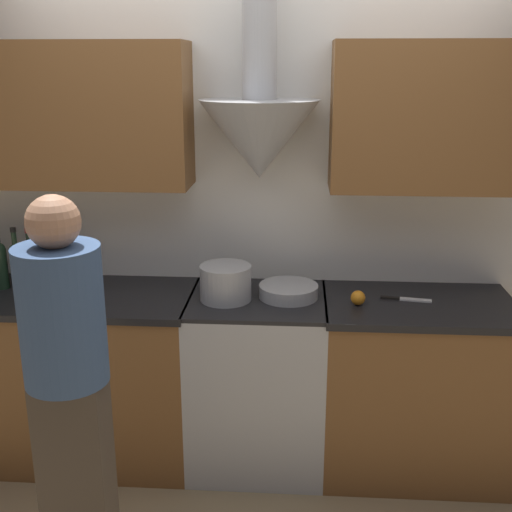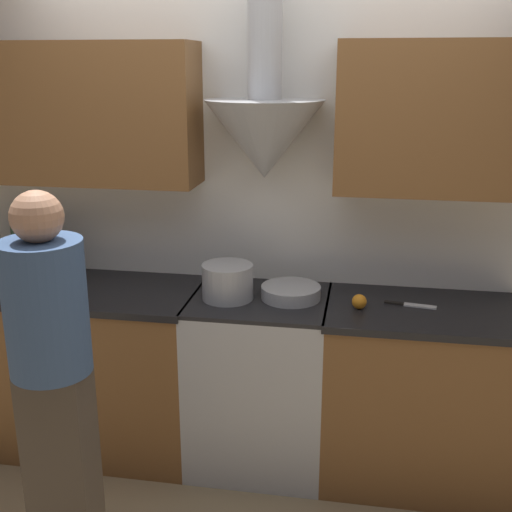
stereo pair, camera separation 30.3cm
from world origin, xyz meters
TOP-DOWN VIEW (x-y plane):
  - ground_plane at (0.00, 0.00)m, footprint 12.00×12.00m
  - wall_back at (-0.08, 0.57)m, footprint 8.40×0.59m
  - counter_left at (-1.03, 0.30)m, footprint 1.39×0.62m
  - counter_right at (0.80, 0.30)m, footprint 0.94×0.62m
  - stove_range at (0.00, 0.30)m, footprint 0.69×0.60m
  - wine_bottle_2 at (-1.44, 0.37)m, footprint 0.07×0.07m
  - wine_bottle_3 at (-1.34, 0.36)m, footprint 0.07×0.07m
  - wine_bottle_4 at (-1.25, 0.37)m, footprint 0.07×0.07m
  - wine_bottle_5 at (-1.17, 0.37)m, footprint 0.08×0.08m
  - wine_bottle_6 at (-1.07, 0.36)m, footprint 0.07×0.07m
  - stock_pot at (-0.15, 0.27)m, footprint 0.25×0.25m
  - mixing_bowl at (0.15, 0.33)m, footprint 0.30×0.30m
  - orange_fruit at (0.49, 0.24)m, footprint 0.07×0.07m
  - chefs_knife at (0.74, 0.32)m, footprint 0.25×0.07m
  - person_foreground_left at (-0.63, -0.65)m, footprint 0.30×0.30m

SIDE VIEW (x-z plane):
  - ground_plane at x=0.00m, z-range 0.00..0.00m
  - counter_left at x=-1.03m, z-range 0.00..0.92m
  - counter_right at x=0.80m, z-range 0.00..0.92m
  - stove_range at x=0.00m, z-range 0.00..0.92m
  - person_foreground_left at x=-0.63m, z-range 0.09..1.72m
  - chefs_knife at x=0.74m, z-range 0.92..0.93m
  - mixing_bowl at x=0.15m, z-range 0.92..0.98m
  - orange_fruit at x=0.49m, z-range 0.92..0.99m
  - stock_pot at x=-0.15m, z-range 0.92..1.10m
  - wine_bottle_6 at x=-1.07m, z-range 0.89..1.20m
  - wine_bottle_2 at x=-1.44m, z-range 0.89..1.21m
  - wine_bottle_5 at x=-1.17m, z-range 0.89..1.21m
  - wine_bottle_4 at x=-1.25m, z-range 0.89..1.22m
  - wine_bottle_3 at x=-1.34m, z-range 0.88..1.24m
  - wall_back at x=-0.08m, z-range 0.16..2.76m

